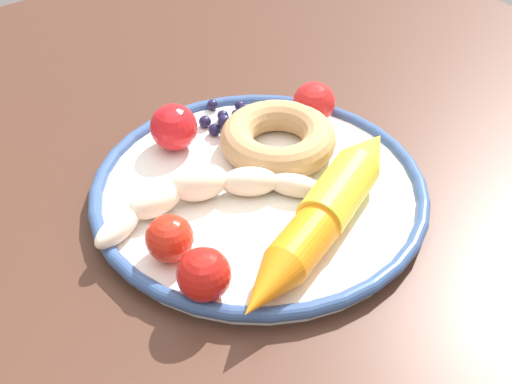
{
  "coord_description": "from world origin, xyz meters",
  "views": [
    {
      "loc": [
        0.36,
        -0.27,
        1.12
      ],
      "look_at": [
        0.0,
        -0.0,
        0.74
      ],
      "focal_mm": 49.02,
      "sensor_mm": 36.0,
      "label": 1
    }
  ],
  "objects": [
    {
      "name": "tomato_far",
      "position": [
        0.02,
        -0.1,
        0.76
      ],
      "size": [
        0.04,
        0.04,
        0.04
      ],
      "primitive_type": "sphere",
      "color": "red",
      "rests_on": "plate"
    },
    {
      "name": "tomato_near",
      "position": [
        0.07,
        -0.1,
        0.76
      ],
      "size": [
        0.04,
        0.04,
        0.04
      ],
      "primitive_type": "sphere",
      "color": "red",
      "rests_on": "plate"
    },
    {
      "name": "carrot_yellow",
      "position": [
        0.05,
        0.06,
        0.76
      ],
      "size": [
        0.09,
        0.13,
        0.04
      ],
      "color": "yellow",
      "rests_on": "plate"
    },
    {
      "name": "banana",
      "position": [
        -0.01,
        -0.05,
        0.76
      ],
      "size": [
        0.09,
        0.19,
        0.03
      ],
      "color": "beige",
      "rests_on": "plate"
    },
    {
      "name": "carrot_orange",
      "position": [
        0.09,
        -0.04,
        0.76
      ],
      "size": [
        0.08,
        0.13,
        0.04
      ],
      "color": "orange",
      "rests_on": "plate"
    },
    {
      "name": "blueberry_pile",
      "position": [
        -0.09,
        0.04,
        0.75
      ],
      "size": [
        0.06,
        0.05,
        0.02
      ],
      "color": "#191638",
      "rests_on": "plate"
    },
    {
      "name": "plate",
      "position": [
        0.0,
        -0.0,
        0.74
      ],
      "size": [
        0.29,
        0.29,
        0.02
      ],
      "color": "white",
      "rests_on": "dining_table"
    },
    {
      "name": "tomato_mid",
      "position": [
        -0.05,
        0.1,
        0.76
      ],
      "size": [
        0.04,
        0.04,
        0.04
      ],
      "primitive_type": "sphere",
      "color": "red",
      "rests_on": "plate"
    },
    {
      "name": "donut",
      "position": [
        -0.03,
        0.04,
        0.76
      ],
      "size": [
        0.13,
        0.13,
        0.03
      ],
      "primitive_type": "torus",
      "rotation": [
        0.0,
        0.0,
        1.33
      ],
      "color": "tan",
      "rests_on": "plate"
    },
    {
      "name": "dining_table",
      "position": [
        0.0,
        0.0,
        0.65
      ],
      "size": [
        0.99,
        0.96,
        0.73
      ],
      "color": "#46291E",
      "rests_on": "ground_plane"
    },
    {
      "name": "tomato_extra",
      "position": [
        -0.09,
        -0.02,
        0.77
      ],
      "size": [
        0.04,
        0.04,
        0.04
      ],
      "primitive_type": "sphere",
      "color": "red",
      "rests_on": "plate"
    }
  ]
}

